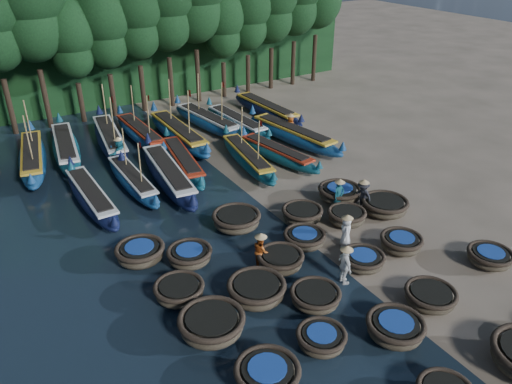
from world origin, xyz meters
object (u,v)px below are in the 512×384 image
long_boat_7 (277,153)px  long_boat_17 (267,109)px  coracle_6 (321,339)px  long_boat_4 (169,175)px  long_boat_10 (33,157)px  coracle_12 (315,297)px  coracle_17 (304,238)px  long_boat_11 (66,148)px  coracle_24 (340,193)px  long_boat_6 (248,158)px  coracle_18 (347,216)px  coracle_19 (385,206)px  long_boat_3 (133,180)px  coracle_20 (140,253)px  coracle_10 (212,324)px  coracle_21 (190,255)px  fisherman_6 (290,125)px  coracle_15 (179,291)px  long_boat_13 (141,133)px  long_boat_2 (91,196)px  long_boat_16 (237,122)px  coracle_23 (302,214)px  long_boat_5 (183,161)px  fisherman_4 (345,265)px  coracle_13 (363,260)px  coracle_9 (490,257)px  coracle_8 (430,296)px  coracle_7 (395,328)px  long_boat_8 (293,134)px  coracle_16 (280,260)px  long_boat_14 (178,133)px  coracle_5 (267,375)px  long_boat_15 (208,121)px  coracle_22 (236,220)px  fisherman_2 (261,250)px  fisherman_5 (120,152)px  fisherman_0 (346,230)px  long_boat_12 (110,139)px  fisherman_1 (339,194)px

long_boat_7 → long_boat_17: size_ratio=0.84×
coracle_6 → long_boat_4: long_boat_4 is taller
long_boat_10 → coracle_12: bearing=-60.4°
coracle_17 → long_boat_11: size_ratio=0.25×
coracle_24 → long_boat_6: 6.43m
coracle_18 → coracle_19: 2.24m
coracle_17 → long_boat_3: bearing=116.4°
coracle_20 → coracle_17: bearing=-21.7°
coracle_12 → coracle_19: (6.98, 3.59, 0.06)m
long_boat_7 → coracle_10: bearing=-141.5°
coracle_21 → fisherman_6: bearing=39.0°
coracle_15 → long_boat_13: bearing=75.1°
long_boat_2 → long_boat_16: long_boat_16 is taller
long_boat_13 → coracle_23: bearing=-78.8°
long_boat_5 → coracle_12: bearing=-84.0°
long_boat_3 → long_boat_16: bearing=27.0°
long_boat_7 → fisherman_4: 11.93m
long_boat_7 → long_boat_13: (-5.91, 7.21, 0.06)m
coracle_12 → coracle_13: (3.08, 0.83, -0.00)m
coracle_9 → long_boat_2: 18.70m
long_boat_16 → fisherman_6: fisherman_6 is taller
coracle_8 → long_boat_10: (-10.40, 20.50, 0.22)m
coracle_17 → long_boat_7: bearing=64.2°
long_boat_10 → coracle_7: bearing=-59.8°
long_boat_4 → long_boat_8: (9.19, 1.29, 0.00)m
coracle_17 → coracle_7: bearing=-96.2°
coracle_7 → coracle_6: bearing=158.6°
long_boat_10 → long_boat_16: bearing=5.3°
coracle_16 → long_boat_14: size_ratio=0.22×
coracle_10 → coracle_18: (8.74, 3.17, -0.04)m
coracle_5 → long_boat_10: size_ratio=0.29×
long_boat_5 → long_boat_15: size_ratio=0.91×
coracle_6 → coracle_24: size_ratio=0.77×
coracle_10 → long_boat_7: 14.78m
coracle_6 → coracle_22: coracle_22 is taller
coracle_16 → fisherman_2: 0.91m
coracle_24 → long_boat_4: long_boat_4 is taller
long_boat_14 → fisherman_5: size_ratio=4.77×
coracle_15 → long_boat_15: size_ratio=0.27×
coracle_13 → fisherman_2: (-3.54, 2.28, 0.44)m
coracle_24 → coracle_13: bearing=-120.0°
coracle_19 → fisherman_2: (-7.45, -0.48, 0.37)m
long_boat_8 → long_boat_11: 14.18m
coracle_5 → coracle_22: coracle_22 is taller
long_boat_4 → long_boat_16: size_ratio=1.10×
coracle_17 → coracle_20: coracle_20 is taller
coracle_24 → fisherman_0: fisherman_0 is taller
long_boat_12 → long_boat_15: (6.79, -0.29, -0.02)m
long_boat_13 → fisherman_1: 14.73m
long_boat_15 → long_boat_17: 4.78m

